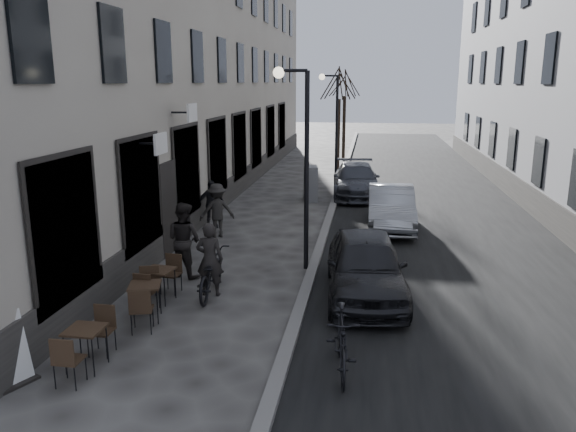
% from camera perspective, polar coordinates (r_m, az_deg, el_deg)
% --- Properties ---
extents(ground, '(120.00, 120.00, 0.00)m').
position_cam_1_polar(ground, '(9.27, -2.65, -17.24)').
color(ground, '#353230').
rests_on(ground, ground).
extents(road, '(7.30, 60.00, 0.00)m').
position_cam_1_polar(road, '(24.39, 13.60, 1.90)').
color(road, black).
rests_on(road, ground).
extents(kerb, '(0.25, 60.00, 0.12)m').
position_cam_1_polar(kerb, '(24.31, 5.01, 2.34)').
color(kerb, slate).
rests_on(kerb, ground).
extents(building_left, '(4.00, 35.00, 16.00)m').
position_cam_1_polar(building_left, '(25.68, -9.43, 20.61)').
color(building_left, '#A39888').
rests_on(building_left, ground).
extents(streetlamp_near, '(0.90, 0.28, 5.09)m').
position_cam_1_polar(streetlamp_near, '(14.02, 1.22, 7.03)').
color(streetlamp_near, black).
rests_on(streetlamp_near, ground).
extents(streetlamp_far, '(0.90, 0.28, 5.09)m').
position_cam_1_polar(streetlamp_far, '(25.92, 4.60, 9.95)').
color(streetlamp_far, black).
rests_on(streetlamp_far, ground).
extents(tree_near, '(2.40, 2.40, 5.70)m').
position_cam_1_polar(tree_near, '(28.87, 5.22, 13.28)').
color(tree_near, black).
rests_on(tree_near, ground).
extents(tree_far, '(2.40, 2.40, 5.70)m').
position_cam_1_polar(tree_far, '(34.86, 5.80, 13.29)').
color(tree_far, black).
rests_on(tree_far, ground).
extents(bistro_set_a, '(0.60, 1.46, 0.86)m').
position_cam_1_polar(bistro_set_a, '(10.24, -19.84, -12.15)').
color(bistro_set_a, black).
rests_on(bistro_set_a, ground).
extents(bistro_set_b, '(0.80, 1.58, 0.90)m').
position_cam_1_polar(bistro_set_b, '(11.85, -14.28, -8.09)').
color(bistro_set_b, black).
rests_on(bistro_set_b, ground).
extents(bistro_set_c, '(0.67, 1.52, 0.88)m').
position_cam_1_polar(bistro_set_c, '(12.74, -12.94, -6.54)').
color(bistro_set_c, black).
rests_on(bistro_set_c, ground).
extents(sign_board, '(0.65, 0.75, 1.17)m').
position_cam_1_polar(sign_board, '(10.21, -26.51, -12.71)').
color(sign_board, black).
rests_on(sign_board, ground).
extents(utility_cabinet, '(0.68, 1.02, 1.42)m').
position_cam_1_polar(utility_cabinet, '(22.84, 2.31, 3.32)').
color(utility_cabinet, slate).
rests_on(utility_cabinet, ground).
extents(bicycle, '(0.78, 2.00, 1.04)m').
position_cam_1_polar(bicycle, '(12.87, -7.91, -5.78)').
color(bicycle, black).
rests_on(bicycle, ground).
extents(cyclist_rider, '(0.64, 0.44, 1.69)m').
position_cam_1_polar(cyclist_rider, '(12.77, -7.96, -4.39)').
color(cyclist_rider, black).
rests_on(cyclist_rider, ground).
extents(pedestrian_near, '(1.12, 1.01, 1.87)m').
position_cam_1_polar(pedestrian_near, '(14.10, -10.51, -2.38)').
color(pedestrian_near, black).
rests_on(pedestrian_near, ground).
extents(pedestrian_mid, '(1.25, 1.03, 1.69)m').
position_cam_1_polar(pedestrian_mid, '(17.55, -7.23, 0.56)').
color(pedestrian_mid, '#292724').
rests_on(pedestrian_mid, ground).
extents(pedestrian_far, '(1.00, 0.77, 1.59)m').
position_cam_1_polar(pedestrian_far, '(18.74, -7.81, 1.21)').
color(pedestrian_far, black).
rests_on(pedestrian_far, ground).
extents(car_near, '(2.03, 4.37, 1.45)m').
position_cam_1_polar(car_near, '(12.75, 7.88, -4.99)').
color(car_near, black).
rests_on(car_near, ground).
extents(car_mid, '(1.49, 4.21, 1.38)m').
position_cam_1_polar(car_mid, '(18.83, 10.41, 0.86)').
color(car_mid, '#93959B').
rests_on(car_mid, ground).
extents(car_far, '(2.22, 4.81, 1.36)m').
position_cam_1_polar(car_far, '(23.93, 6.92, 3.63)').
color(car_far, '#373941').
rests_on(car_far, ground).
extents(moped, '(0.70, 1.88, 1.11)m').
position_cam_1_polar(moped, '(9.53, 5.47, -12.62)').
color(moped, black).
rests_on(moped, ground).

